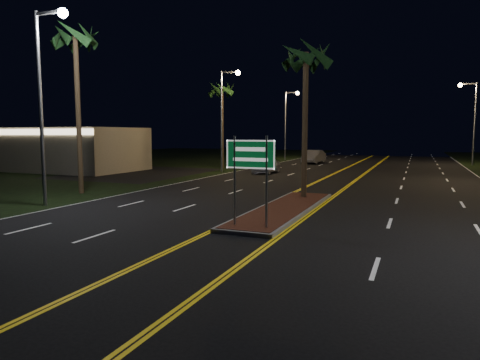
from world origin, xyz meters
The scene contains 14 objects.
ground centered at (0.00, 0.00, 0.00)m, with size 120.00×120.00×0.00m, color black.
grass_left centered at (-30.00, 25.00, 0.00)m, with size 40.00×110.00×0.01m, color black.
median_island centered at (0.00, 7.00, 0.08)m, with size 2.25×10.25×0.17m.
highway_sign centered at (0.00, 2.80, 2.40)m, with size 1.80×0.08×3.20m.
commercial_building centered at (-26.00, 19.99, 2.00)m, with size 15.00×8.12×4.00m.
streetlight_left_near centered at (-10.61, 4.00, 5.66)m, with size 1.91×0.44×9.00m.
streetlight_left_mid centered at (-10.61, 24.00, 5.66)m, with size 1.91×0.44×9.00m.
streetlight_left_far centered at (-10.61, 44.00, 5.66)m, with size 1.91×0.44×9.00m.
streetlight_right_far centered at (10.61, 42.00, 5.66)m, with size 1.91×0.44×9.00m.
palm_median centered at (0.00, 10.50, 7.28)m, with size 2.40×2.40×8.30m.
palm_left_near centered at (-12.50, 8.00, 8.68)m, with size 2.40×2.40×9.80m.
palm_left_far centered at (-12.80, 28.00, 7.75)m, with size 2.40×2.40×8.80m.
car_near centered at (-6.92, 24.57, 0.80)m, with size 2.05×4.79×1.60m, color silver.
car_far centered at (-5.90, 38.76, 0.89)m, with size 2.30×5.37×1.79m, color #9898A1.
Camera 1 is at (5.38, -11.09, 3.40)m, focal length 32.00 mm.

